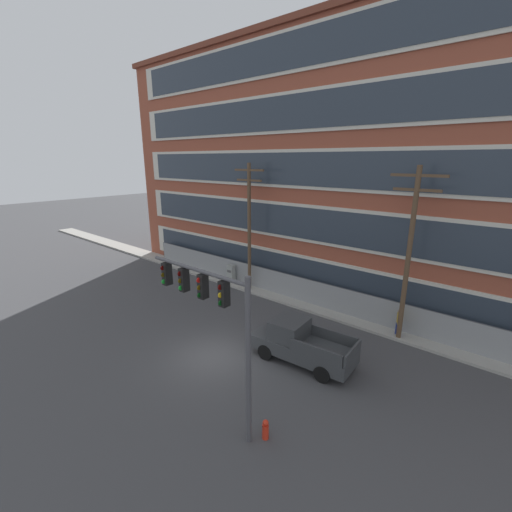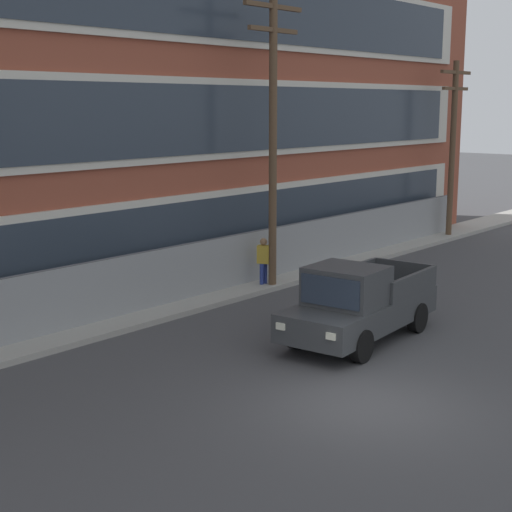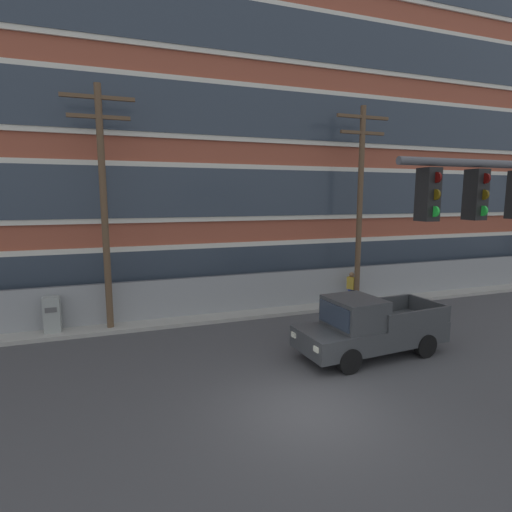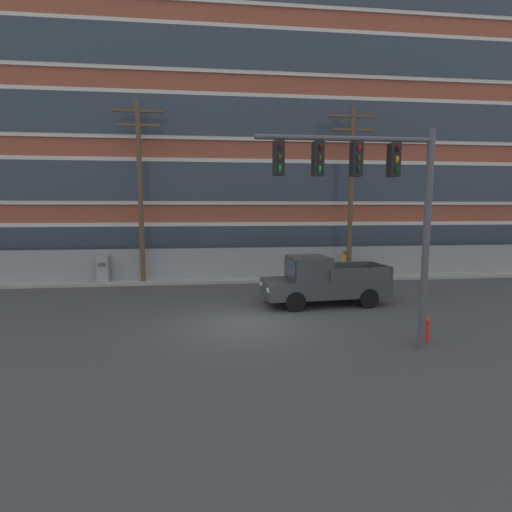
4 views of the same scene
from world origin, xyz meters
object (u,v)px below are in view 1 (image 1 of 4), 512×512
Objects in this scene: fire_hydrant at (266,429)px; pickup_truck_dark_grey at (300,343)px; utility_pole_midblock at (409,249)px; electrical_cabinet at (231,274)px; pedestrian_near_cabinet at (399,321)px; utility_pole_near_corner at (249,223)px; traffic_signal_mast at (213,309)px.

pickup_truck_dark_grey is at bearing 110.24° from fire_hydrant.
utility_pole_midblock reaches higher than electrical_cabinet.
pedestrian_near_cabinet reaches higher than fire_hydrant.
utility_pole_near_corner is 11.98m from pedestrian_near_cabinet.
traffic_signal_mast is 13.64m from utility_pole_near_corner.
pedestrian_near_cabinet is (2.95, 5.59, 0.01)m from pickup_truck_dark_grey.
pedestrian_near_cabinet is at bearing 83.96° from fire_hydrant.
utility_pole_near_corner reaches higher than utility_pole_midblock.
electrical_cabinet is (-2.09, 0.11, -4.47)m from utility_pole_near_corner.
utility_pole_midblock reaches higher than fire_hydrant.
traffic_signal_mast is 12.05m from pedestrian_near_cabinet.
fire_hydrant is at bearing -46.36° from utility_pole_near_corner.
utility_pole_midblock is at bearing 72.87° from traffic_signal_mast.
pickup_truck_dark_grey is at bearing 87.56° from traffic_signal_mast.
traffic_signal_mast is at bearing -167.37° from fire_hydrant.
pickup_truck_dark_grey is (0.23, 5.44, -3.67)m from traffic_signal_mast.
traffic_signal_mast is at bearing -106.10° from pedestrian_near_cabinet.
fire_hydrant is at bearing -41.26° from electrical_cabinet.
pickup_truck_dark_grey is 11.80m from electrical_cabinet.
utility_pole_midblock is at bearing -1.35° from utility_pole_near_corner.
pickup_truck_dark_grey is 3.44× the size of electrical_cabinet.
traffic_signal_mast is 6.56m from pickup_truck_dark_grey.
fire_hydrant is (10.07, -10.56, -4.87)m from utility_pole_near_corner.
traffic_signal_mast is 1.16× the size of pickup_truck_dark_grey.
utility_pole_midblock reaches higher than pickup_truck_dark_grey.
utility_pole_midblock is at bearing -63.96° from pedestrian_near_cabinet.
pedestrian_near_cabinet is (11.19, 0.00, -4.28)m from utility_pole_near_corner.
pickup_truck_dark_grey is at bearing -117.83° from pedestrian_near_cabinet.
fire_hydrant is at bearing -96.92° from utility_pole_midblock.
utility_pole_near_corner is 15.39m from fire_hydrant.
pedestrian_near_cabinet is (-0.13, 0.27, -4.27)m from utility_pole_midblock.
pickup_truck_dark_grey reaches higher than electrical_cabinet.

